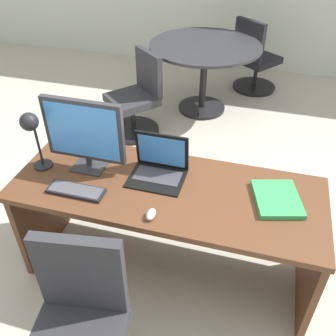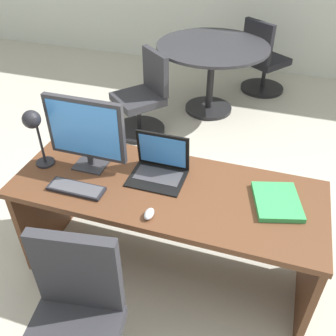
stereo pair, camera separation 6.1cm
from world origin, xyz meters
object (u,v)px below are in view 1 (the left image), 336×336
mouse (151,214)px  book (277,199)px  monitor (84,132)px  meeting_chair_far (254,63)px  meeting_chair_near (137,102)px  meeting_table (204,61)px  desk (169,208)px  coffee_mug (78,141)px  laptop (160,162)px  keyboard (76,191)px  desk_lamp (32,129)px

mouse → book: (0.65, 0.32, -0.00)m
monitor → meeting_chair_far: 3.24m
monitor → meeting_chair_near: size_ratio=0.58×
monitor → meeting_table: bearing=83.1°
desk → book: size_ratio=5.11×
desk → monitor: 0.71m
coffee_mug → meeting_chair_near: size_ratio=0.12×
monitor → desk: bearing=-0.7°
laptop → meeting_chair_far: 3.05m
coffee_mug → keyboard: bearing=-65.0°
desk_lamp → meeting_table: 2.55m
keyboard → book: book is taller
laptop → mouse: 0.40m
book → meeting_chair_far: size_ratio=0.40×
keyboard → desk_lamp: bearing=154.8°
laptop → desk_lamp: bearing=-167.6°
desk_lamp → coffee_mug: size_ratio=3.82×
mouse → coffee_mug: size_ratio=0.86×
desk_lamp → book: bearing=3.6°
desk → keyboard: size_ratio=5.48×
desk → meeting_chair_near: meeting_chair_near is taller
keyboard → desk_lamp: (-0.32, 0.15, 0.28)m
book → meeting_chair_far: 3.11m
book → meeting_chair_far: bearing=96.8°
monitor → keyboard: 0.35m
meeting_chair_far → keyboard: bearing=-103.2°
laptop → book: size_ratio=0.92×
desk → laptop: 0.31m
desk → keyboard: (-0.50, -0.23, 0.22)m
monitor → keyboard: size_ratio=1.48×
monitor → laptop: size_ratio=1.50×
book → meeting_table: 2.51m
monitor → laptop: 0.49m
mouse → meeting_chair_far: 3.42m
meeting_table → meeting_chair_near: 0.93m
desk → meeting_chair_near: 1.88m
desk_lamp → meeting_chair_near: bearing=90.1°
meeting_chair_near → book: bearing=-48.7°
coffee_mug → meeting_chair_far: 3.07m
mouse → meeting_chair_far: meeting_chair_far is taller
coffee_mug → meeting_chair_far: meeting_chair_far is taller
desk → meeting_table: size_ratio=1.50×
desk → keyboard: 0.59m
meeting_chair_far → laptop: bearing=-96.7°
meeting_chair_near → coffee_mug: bearing=-85.3°
keyboard → meeting_chair_far: (0.77, 3.31, -0.40)m
keyboard → desk: bearing=25.2°
desk_lamp → meeting_chair_near: 1.90m
monitor → meeting_chair_near: bearing=100.0°
desk_lamp → meeting_table: bearing=76.7°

